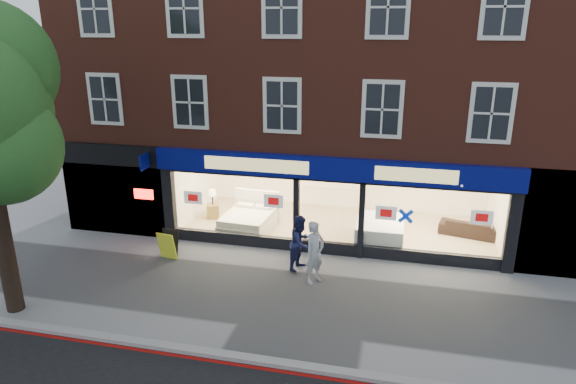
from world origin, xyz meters
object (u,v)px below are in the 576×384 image
(pedestrian_blue, at_px, (301,242))
(display_bed, at_px, (249,220))
(pedestrian_grey, at_px, (315,252))
(a_board, at_px, (168,245))
(sofa, at_px, (469,227))
(mattress_stack, at_px, (380,232))

(pedestrian_blue, bearing_deg, display_bed, 63.34)
(pedestrian_grey, bearing_deg, a_board, 117.72)
(sofa, xyz_separation_m, pedestrian_grey, (-4.68, -4.38, 0.55))
(display_bed, xyz_separation_m, pedestrian_grey, (3.00, -3.24, 0.50))
(a_board, relative_size, pedestrian_grey, 0.50)
(display_bed, height_order, mattress_stack, display_bed)
(sofa, bearing_deg, mattress_stack, 36.91)
(sofa, relative_size, pedestrian_grey, 1.05)
(mattress_stack, height_order, pedestrian_blue, pedestrian_blue)
(display_bed, height_order, sofa, display_bed)
(mattress_stack, distance_m, pedestrian_grey, 3.52)
(display_bed, relative_size, pedestrian_blue, 1.27)
(display_bed, height_order, pedestrian_blue, pedestrian_blue)
(mattress_stack, distance_m, pedestrian_blue, 3.25)
(a_board, bearing_deg, display_bed, 65.06)
(sofa, height_order, pedestrian_grey, pedestrian_grey)
(mattress_stack, bearing_deg, display_bed, 177.68)
(mattress_stack, distance_m, sofa, 3.28)
(display_bed, bearing_deg, a_board, -119.07)
(mattress_stack, relative_size, sofa, 1.00)
(sofa, xyz_separation_m, pedestrian_blue, (-5.25, -3.64, 0.47))
(display_bed, distance_m, a_board, 3.32)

